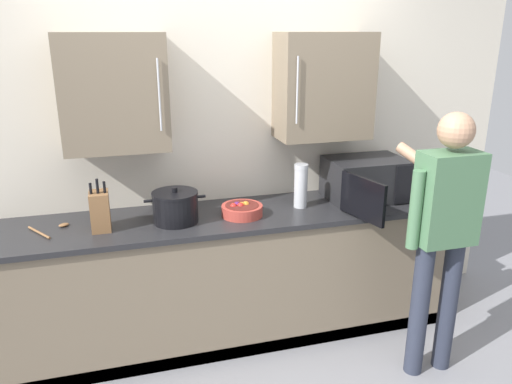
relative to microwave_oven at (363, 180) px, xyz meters
The scene contains 9 objects.
back_wall_tiled 1.04m from the microwave_oven, 163.24° to the left, with size 4.36×0.44×2.54m.
counter_unit 1.12m from the microwave_oven, behind, with size 2.98×0.64×0.90m.
microwave_oven is the anchor object (origin of this frame).
wooden_spoon 2.06m from the microwave_oven, behind, with size 0.24×0.23×0.02m.
thermos_flask 0.48m from the microwave_oven, behind, with size 0.09×0.09×0.30m.
stock_pot 1.32m from the microwave_oven, behind, with size 0.38×0.28×0.22m.
fruit_bowl 0.91m from the microwave_oven, behind, with size 0.27×0.27×0.09m.
knife_block 1.77m from the microwave_oven, behind, with size 0.11×0.15×0.32m.
person_figure 0.75m from the microwave_oven, 80.04° to the right, with size 0.44×0.56×1.62m.
Camera 1 is at (-0.67, -2.10, 2.04)m, focal length 34.72 mm.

